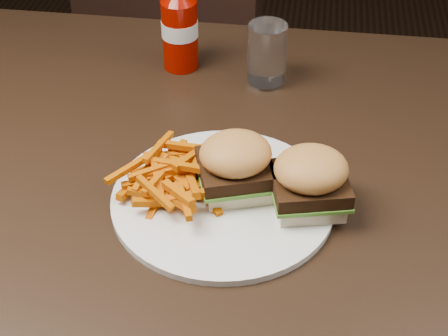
# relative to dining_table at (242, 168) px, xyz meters

# --- Properties ---
(dining_table) EXTENTS (1.20, 0.80, 0.04)m
(dining_table) POSITION_rel_dining_table_xyz_m (0.00, 0.00, 0.00)
(dining_table) COLOR black
(dining_table) RESTS_ON ground
(chair_far) EXTENTS (0.55, 0.55, 0.04)m
(chair_far) POSITION_rel_dining_table_xyz_m (-0.19, 0.74, -0.30)
(chair_far) COLOR black
(chair_far) RESTS_ON ground
(plate) EXTENTS (0.29, 0.29, 0.01)m
(plate) POSITION_rel_dining_table_xyz_m (-0.01, -0.10, 0.03)
(plate) COLOR white
(plate) RESTS_ON dining_table
(sandwich_half_a) EXTENTS (0.10, 0.10, 0.02)m
(sandwich_half_a) POSITION_rel_dining_table_xyz_m (0.00, -0.08, 0.04)
(sandwich_half_a) COLOR beige
(sandwich_half_a) RESTS_ON plate
(sandwich_half_b) EXTENTS (0.10, 0.10, 0.02)m
(sandwich_half_b) POSITION_rel_dining_table_xyz_m (0.10, -0.10, 0.04)
(sandwich_half_b) COLOR beige
(sandwich_half_b) RESTS_ON plate
(fries_pile) EXTENTS (0.15, 0.15, 0.05)m
(fries_pile) POSITION_rel_dining_table_xyz_m (-0.08, -0.09, 0.05)
(fries_pile) COLOR #BA6200
(fries_pile) RESTS_ON plate
(ketchup_bottle) EXTENTS (0.07, 0.07, 0.12)m
(ketchup_bottle) POSITION_rel_dining_table_xyz_m (-0.13, 0.24, 0.08)
(ketchup_bottle) COLOR #8A0900
(ketchup_bottle) RESTS_ON dining_table
(tumbler) EXTENTS (0.07, 0.07, 0.10)m
(tumbler) POSITION_rel_dining_table_xyz_m (0.01, 0.21, 0.08)
(tumbler) COLOR white
(tumbler) RESTS_ON dining_table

